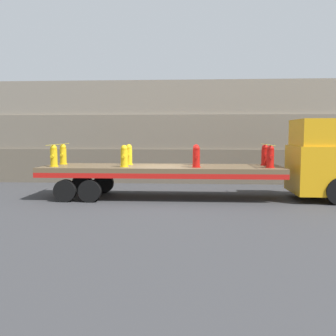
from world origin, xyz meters
The scene contains 14 objects.
ground_plane centered at (0.00, 0.00, 0.00)m, with size 120.00×120.00×0.00m, color #38383A.
rock_cliff centered at (0.00, 6.18, 2.82)m, with size 60.00×3.30×5.64m.
truck_cab centered at (6.60, 0.00, 1.62)m, with size 2.24×2.65×3.31m.
flatbed_trailer centered at (-0.50, 0.00, 1.13)m, with size 10.06×2.66×1.37m.
fire_hydrant_yellow_near_0 centered at (-4.43, -0.56, 1.80)m, with size 0.36×0.50×0.90m.
fire_hydrant_yellow_far_0 centered at (-4.43, 0.56, 1.80)m, with size 0.36×0.50×0.90m.
fire_hydrant_yellow_near_1 centered at (-1.48, -0.56, 1.80)m, with size 0.36×0.50×0.90m.
fire_hydrant_yellow_far_1 centered at (-1.48, 0.56, 1.80)m, with size 0.36×0.50×0.90m.
fire_hydrant_red_near_2 centered at (1.48, -0.56, 1.80)m, with size 0.36×0.50×0.90m.
fire_hydrant_red_far_2 centered at (1.48, 0.56, 1.80)m, with size 0.36×0.50×0.90m.
fire_hydrant_red_near_3 centered at (4.43, -0.56, 1.80)m, with size 0.36×0.50×0.90m.
fire_hydrant_red_far_3 centered at (4.43, 0.56, 1.80)m, with size 0.36×0.50×0.90m.
cargo_strap_rear centered at (-4.43, 0.00, 2.27)m, with size 0.05×2.77×0.01m.
cargo_strap_middle centered at (4.43, 0.00, 2.27)m, with size 0.05×2.77×0.01m.
Camera 1 is at (1.31, -15.73, 2.73)m, focal length 40.00 mm.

